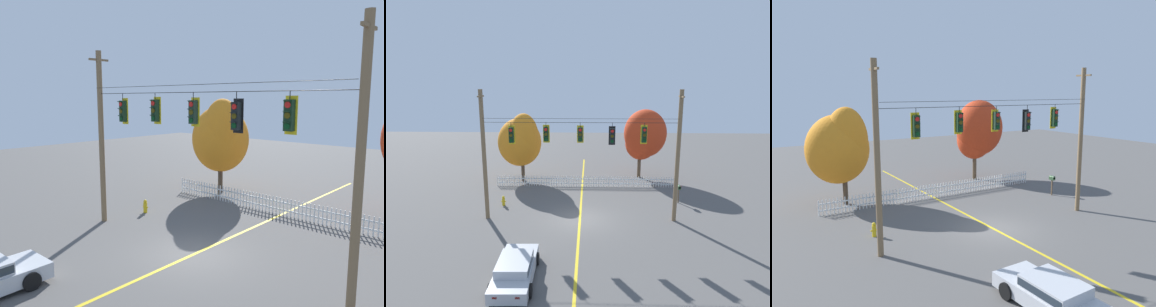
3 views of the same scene
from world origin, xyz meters
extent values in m
plane|color=#565451|center=(0.00, 0.00, 0.00)|extent=(80.00, 80.00, 0.00)
cube|color=gold|center=(0.00, 0.00, 0.00)|extent=(0.16, 36.00, 0.01)
cylinder|color=brown|center=(-6.43, 0.00, 4.42)|extent=(0.28, 0.28, 8.84)
cylinder|color=brown|center=(6.43, 0.00, 4.42)|extent=(0.28, 0.28, 8.84)
cube|color=brown|center=(-6.43, 0.00, 8.39)|extent=(0.10, 1.10, 0.10)
cube|color=brown|center=(6.43, 0.00, 8.39)|extent=(0.10, 1.10, 0.10)
cylinder|color=black|center=(0.00, 0.00, 6.71)|extent=(12.66, 0.02, 0.02)
cylinder|color=black|center=(0.00, -0.25, 6.99)|extent=(12.66, 0.02, 0.02)
cylinder|color=black|center=(-4.53, 0.00, 6.54)|extent=(0.03, 0.03, 0.34)
cube|color=yellow|center=(-4.53, 0.13, 5.87)|extent=(0.43, 0.02, 1.24)
cube|color=black|center=(-4.53, 0.00, 5.87)|extent=(0.30, 0.24, 1.00)
cylinder|color=red|center=(-4.53, -0.14, 6.20)|extent=(0.20, 0.03, 0.20)
cube|color=black|center=(-4.53, -0.18, 6.32)|extent=(0.22, 0.12, 0.06)
cylinder|color=#463B09|center=(-4.53, -0.14, 5.87)|extent=(0.20, 0.03, 0.20)
cube|color=black|center=(-4.53, -0.18, 5.99)|extent=(0.22, 0.12, 0.06)
cylinder|color=#073513|center=(-4.53, -0.14, 5.54)|extent=(0.20, 0.03, 0.20)
cube|color=black|center=(-4.53, -0.18, 5.65)|extent=(0.22, 0.12, 0.06)
cylinder|color=black|center=(-2.23, 0.00, 6.57)|extent=(0.03, 0.03, 0.28)
cube|color=yellow|center=(-2.23, 0.13, 5.95)|extent=(0.43, 0.02, 1.18)
cube|color=black|center=(-2.23, 0.00, 5.95)|extent=(0.30, 0.24, 0.95)
cylinder|color=red|center=(-2.23, -0.14, 6.27)|extent=(0.20, 0.03, 0.20)
cube|color=black|center=(-2.23, -0.18, 6.38)|extent=(0.22, 0.12, 0.06)
cylinder|color=#463B09|center=(-2.23, -0.14, 5.95)|extent=(0.20, 0.03, 0.20)
cube|color=black|center=(-2.23, -0.18, 6.06)|extent=(0.22, 0.12, 0.06)
cylinder|color=#073513|center=(-2.23, -0.14, 5.63)|extent=(0.20, 0.03, 0.20)
cube|color=black|center=(-2.23, -0.18, 5.75)|extent=(0.22, 0.12, 0.06)
cylinder|color=black|center=(0.02, 0.00, 6.56)|extent=(0.03, 0.03, 0.31)
cube|color=yellow|center=(0.02, 0.13, 5.94)|extent=(0.43, 0.02, 1.15)
cube|color=#1E3323|center=(0.02, 0.00, 5.94)|extent=(0.30, 0.24, 0.93)
cylinder|color=red|center=(0.02, -0.14, 6.25)|extent=(0.20, 0.03, 0.20)
cube|color=#1E3323|center=(0.02, -0.18, 6.36)|extent=(0.22, 0.12, 0.06)
cylinder|color=#463B09|center=(0.02, -0.14, 5.94)|extent=(0.20, 0.03, 0.20)
cube|color=#1E3323|center=(0.02, -0.18, 6.05)|extent=(0.22, 0.12, 0.06)
cylinder|color=#073513|center=(0.02, -0.14, 5.63)|extent=(0.20, 0.03, 0.20)
cube|color=#1E3323|center=(0.02, -0.18, 5.74)|extent=(0.22, 0.12, 0.06)
cylinder|color=black|center=(2.10, 0.00, 6.53)|extent=(0.03, 0.03, 0.36)
cube|color=black|center=(2.10, 0.13, 5.85)|extent=(0.43, 0.02, 1.24)
cube|color=black|center=(2.10, 0.00, 5.85)|extent=(0.30, 0.24, 1.00)
cylinder|color=red|center=(2.10, -0.14, 6.18)|extent=(0.20, 0.03, 0.20)
cube|color=black|center=(2.10, -0.18, 6.30)|extent=(0.22, 0.12, 0.06)
cylinder|color=#463B09|center=(2.10, -0.14, 5.85)|extent=(0.20, 0.03, 0.20)
cube|color=black|center=(2.10, -0.18, 5.96)|extent=(0.22, 0.12, 0.06)
cylinder|color=#073513|center=(2.10, -0.14, 5.51)|extent=(0.20, 0.03, 0.20)
cube|color=black|center=(2.10, -0.18, 5.63)|extent=(0.22, 0.12, 0.06)
cylinder|color=black|center=(4.18, 0.00, 6.57)|extent=(0.03, 0.03, 0.27)
cube|color=yellow|center=(4.18, 0.13, 5.93)|extent=(0.43, 0.02, 1.25)
cube|color=black|center=(4.18, 0.00, 5.93)|extent=(0.30, 0.24, 1.01)
cylinder|color=red|center=(4.18, -0.14, 6.27)|extent=(0.20, 0.03, 0.20)
cube|color=black|center=(4.18, -0.18, 6.38)|extent=(0.22, 0.12, 0.06)
cylinder|color=#463B09|center=(4.18, -0.14, 5.93)|extent=(0.20, 0.03, 0.20)
cube|color=black|center=(4.18, -0.18, 6.05)|extent=(0.22, 0.12, 0.06)
cylinder|color=#073513|center=(4.18, -0.14, 5.60)|extent=(0.20, 0.03, 0.20)
cube|color=black|center=(4.18, -0.18, 5.71)|extent=(0.22, 0.12, 0.06)
cube|color=white|center=(-7.75, 7.34, 0.49)|extent=(0.06, 0.04, 0.98)
cube|color=white|center=(-7.53, 7.34, 0.49)|extent=(0.06, 0.04, 0.98)
cube|color=white|center=(-7.30, 7.34, 0.49)|extent=(0.06, 0.04, 0.98)
cube|color=white|center=(-7.08, 7.34, 0.49)|extent=(0.06, 0.04, 0.98)
cube|color=white|center=(-6.85, 7.34, 0.49)|extent=(0.06, 0.04, 0.98)
cube|color=white|center=(-6.63, 7.34, 0.49)|extent=(0.06, 0.04, 0.98)
cube|color=white|center=(-6.40, 7.34, 0.49)|extent=(0.06, 0.04, 0.98)
cube|color=white|center=(-6.18, 7.34, 0.49)|extent=(0.06, 0.04, 0.98)
cube|color=white|center=(-5.95, 7.34, 0.49)|extent=(0.06, 0.04, 0.98)
cube|color=white|center=(-5.73, 7.34, 0.49)|extent=(0.06, 0.04, 0.98)
cube|color=white|center=(-5.50, 7.34, 0.49)|extent=(0.06, 0.04, 0.98)
cube|color=white|center=(-5.28, 7.34, 0.49)|extent=(0.06, 0.04, 0.98)
cube|color=white|center=(-5.05, 7.34, 0.49)|extent=(0.06, 0.04, 0.98)
cube|color=white|center=(-4.82, 7.34, 0.49)|extent=(0.06, 0.04, 0.98)
cube|color=white|center=(-4.60, 7.34, 0.49)|extent=(0.06, 0.04, 0.98)
cube|color=white|center=(-4.37, 7.34, 0.49)|extent=(0.06, 0.04, 0.98)
cube|color=white|center=(-4.15, 7.34, 0.49)|extent=(0.06, 0.04, 0.98)
cube|color=white|center=(-3.92, 7.34, 0.49)|extent=(0.06, 0.04, 0.98)
cube|color=white|center=(-3.70, 7.34, 0.49)|extent=(0.06, 0.04, 0.98)
cube|color=white|center=(-3.47, 7.34, 0.49)|extent=(0.06, 0.04, 0.98)
cube|color=white|center=(-3.25, 7.34, 0.49)|extent=(0.06, 0.04, 0.98)
cube|color=white|center=(-3.02, 7.34, 0.49)|extent=(0.06, 0.04, 0.98)
cube|color=white|center=(-2.80, 7.34, 0.49)|extent=(0.06, 0.04, 0.98)
cube|color=white|center=(-2.57, 7.34, 0.49)|extent=(0.06, 0.04, 0.98)
cube|color=white|center=(-2.35, 7.34, 0.49)|extent=(0.06, 0.04, 0.98)
cube|color=white|center=(-2.12, 7.34, 0.49)|extent=(0.06, 0.04, 0.98)
cube|color=white|center=(-1.90, 7.34, 0.49)|extent=(0.06, 0.04, 0.98)
cube|color=white|center=(-1.67, 7.34, 0.49)|extent=(0.06, 0.04, 0.98)
cube|color=white|center=(-1.45, 7.34, 0.49)|extent=(0.06, 0.04, 0.98)
cube|color=white|center=(-1.22, 7.34, 0.49)|extent=(0.06, 0.04, 0.98)
cube|color=white|center=(-1.00, 7.34, 0.49)|extent=(0.06, 0.04, 0.98)
cube|color=white|center=(-0.77, 7.34, 0.49)|extent=(0.06, 0.04, 0.98)
cube|color=white|center=(-0.55, 7.34, 0.49)|extent=(0.06, 0.04, 0.98)
cube|color=white|center=(-0.32, 7.34, 0.49)|extent=(0.06, 0.04, 0.98)
cube|color=white|center=(-0.10, 7.34, 0.49)|extent=(0.06, 0.04, 0.98)
cube|color=white|center=(0.13, 7.34, 0.49)|extent=(0.06, 0.04, 0.98)
cube|color=white|center=(0.36, 7.34, 0.49)|extent=(0.06, 0.04, 0.98)
cube|color=white|center=(0.58, 7.34, 0.49)|extent=(0.06, 0.04, 0.98)
cube|color=white|center=(0.81, 7.34, 0.49)|extent=(0.06, 0.04, 0.98)
cube|color=white|center=(1.03, 7.34, 0.49)|extent=(0.06, 0.04, 0.98)
cube|color=white|center=(1.26, 7.34, 0.49)|extent=(0.06, 0.04, 0.98)
cube|color=white|center=(1.48, 7.34, 0.49)|extent=(0.06, 0.04, 0.98)
cube|color=white|center=(1.71, 7.34, 0.49)|extent=(0.06, 0.04, 0.98)
cube|color=white|center=(1.93, 7.34, 0.49)|extent=(0.06, 0.04, 0.98)
cube|color=white|center=(2.16, 7.34, 0.49)|extent=(0.06, 0.04, 0.98)
cube|color=white|center=(2.38, 7.34, 0.49)|extent=(0.06, 0.04, 0.98)
cube|color=white|center=(2.61, 7.34, 0.49)|extent=(0.06, 0.04, 0.98)
cube|color=white|center=(2.83, 7.34, 0.49)|extent=(0.06, 0.04, 0.98)
cube|color=white|center=(3.06, 7.34, 0.49)|extent=(0.06, 0.04, 0.98)
cube|color=white|center=(3.28, 7.34, 0.49)|extent=(0.06, 0.04, 0.98)
cube|color=white|center=(3.51, 7.34, 0.49)|extent=(0.06, 0.04, 0.98)
cube|color=white|center=(3.73, 7.34, 0.49)|extent=(0.06, 0.04, 0.98)
cube|color=white|center=(3.96, 7.34, 0.49)|extent=(0.06, 0.04, 0.98)
cube|color=white|center=(4.18, 7.34, 0.49)|extent=(0.06, 0.04, 0.98)
cube|color=white|center=(4.41, 7.34, 0.49)|extent=(0.06, 0.04, 0.98)
cube|color=white|center=(4.63, 7.34, 0.49)|extent=(0.06, 0.04, 0.98)
cube|color=white|center=(4.86, 7.34, 0.49)|extent=(0.06, 0.04, 0.98)
cube|color=white|center=(5.09, 7.34, 0.49)|extent=(0.06, 0.04, 0.98)
cube|color=white|center=(5.31, 7.34, 0.49)|extent=(0.06, 0.04, 0.98)
cube|color=white|center=(0.36, 7.37, 0.29)|extent=(16.22, 0.03, 0.08)
cube|color=white|center=(0.36, 7.37, 0.70)|extent=(16.22, 0.03, 0.08)
cylinder|color=#473828|center=(-5.71, 9.03, 1.16)|extent=(0.32, 0.32, 2.33)
ellipsoid|color=orange|center=(-6.00, 9.32, 3.69)|extent=(4.10, 3.68, 4.57)
ellipsoid|color=orange|center=(-5.50, 8.92, 4.19)|extent=(2.78, 2.54, 4.57)
cylinder|color=black|center=(-3.79, -5.91, 0.32)|extent=(0.20, 0.65, 0.64)
cylinder|color=black|center=(-2.06, -5.85, 0.32)|extent=(0.20, 0.65, 0.64)
cube|color=white|center=(-3.43, -5.09, 0.55)|extent=(0.20, 0.05, 0.10)
cube|color=white|center=(-2.48, -5.06, 0.55)|extent=(0.20, 0.05, 0.10)
cylinder|color=gold|center=(-5.94, 2.43, 0.30)|extent=(0.22, 0.22, 0.60)
sphere|color=gold|center=(-5.94, 2.43, 0.66)|extent=(0.20, 0.20, 0.20)
cylinder|color=gold|center=(-6.09, 2.43, 0.33)|extent=(0.08, 0.08, 0.08)
cylinder|color=gold|center=(-5.79, 2.43, 0.33)|extent=(0.08, 0.08, 0.08)
camera|label=1|loc=(9.95, -10.82, 6.46)|focal=34.69mm
camera|label=2|loc=(0.60, -21.39, 9.29)|focal=30.96mm
camera|label=3|loc=(-11.67, -15.92, 7.46)|focal=35.33mm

